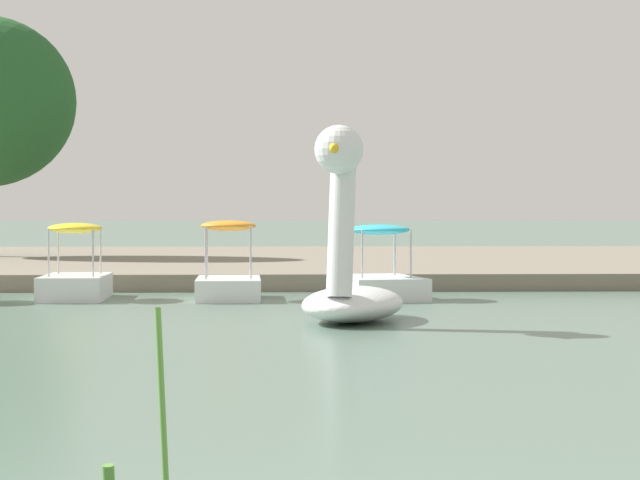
{
  "coord_description": "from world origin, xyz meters",
  "views": [
    {
      "loc": [
        -0.41,
        -4.15,
        1.64
      ],
      "look_at": [
        0.35,
        17.17,
        1.15
      ],
      "focal_mm": 66.61,
      "sensor_mm": 36.0,
      "label": 1
    }
  ],
  "objects_px": {
    "pedal_boat_cyan": "(379,277)",
    "pedal_boat_yellow": "(75,275)",
    "swan_boat": "(350,274)",
    "pedal_boat_orange": "(229,277)"
  },
  "relations": [
    {
      "from": "pedal_boat_orange",
      "to": "pedal_boat_yellow",
      "type": "relative_size",
      "value": 0.94
    },
    {
      "from": "pedal_boat_cyan",
      "to": "swan_boat",
      "type": "bearing_deg",
      "value": -99.89
    },
    {
      "from": "swan_boat",
      "to": "pedal_boat_yellow",
      "type": "xyz_separation_m",
      "value": [
        -4.91,
        5.03,
        -0.28
      ]
    },
    {
      "from": "swan_boat",
      "to": "pedal_boat_orange",
      "type": "distance_m",
      "value": 5.25
    },
    {
      "from": "pedal_boat_orange",
      "to": "swan_boat",
      "type": "bearing_deg",
      "value": -67.51
    },
    {
      "from": "swan_boat",
      "to": "pedal_boat_orange",
      "type": "bearing_deg",
      "value": 112.49
    },
    {
      "from": "pedal_boat_cyan",
      "to": "pedal_boat_orange",
      "type": "height_order",
      "value": "pedal_boat_orange"
    },
    {
      "from": "pedal_boat_cyan",
      "to": "pedal_boat_yellow",
      "type": "bearing_deg",
      "value": 178.49
    },
    {
      "from": "pedal_boat_cyan",
      "to": "pedal_boat_orange",
      "type": "distance_m",
      "value": 2.85
    },
    {
      "from": "pedal_boat_yellow",
      "to": "swan_boat",
      "type": "bearing_deg",
      "value": -45.68
    }
  ]
}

